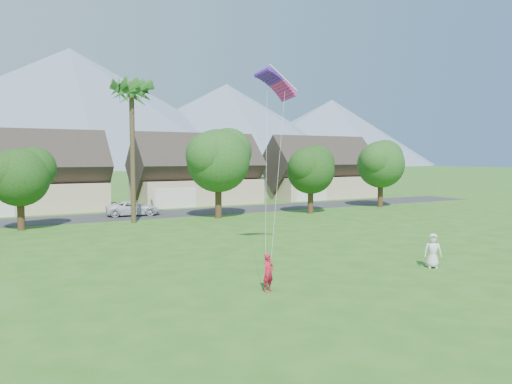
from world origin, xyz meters
TOP-DOWN VIEW (x-y plane):
  - ground at (0.00, 0.00)m, footprint 500.00×500.00m
  - street at (0.00, 34.00)m, footprint 90.00×7.00m
  - kite_flyer at (-3.14, 3.33)m, footprint 0.69×0.57m
  - watcher at (6.75, 3.09)m, footprint 1.06×1.00m
  - parked_car at (-0.53, 34.00)m, footprint 5.52×3.12m
  - mountain_ridge at (10.40, 260.00)m, footprint 540.00×240.00m
  - houses_row at (0.49, 42.99)m, footprint 72.75×8.19m
  - tree_row at (-1.14, 27.92)m, footprint 62.27×6.67m
  - fan_palm at (-2.00, 28.50)m, footprint 3.00×3.00m
  - parafoil_kite at (1.05, 9.54)m, footprint 2.83×1.28m

SIDE VIEW (x-z plane):
  - ground at x=0.00m, z-range 0.00..0.00m
  - street at x=0.00m, z-range 0.00..0.01m
  - parked_car at x=-0.53m, z-range 0.00..1.46m
  - kite_flyer at x=-3.14m, z-range 0.00..1.64m
  - watcher at x=6.75m, z-range 0.00..1.82m
  - houses_row at x=0.49m, z-range -0.99..7.87m
  - tree_row at x=-1.14m, z-range 0.66..9.11m
  - parafoil_kite at x=1.05m, z-range 9.81..10.31m
  - fan_palm at x=-2.00m, z-range 4.90..18.70m
  - mountain_ridge at x=10.40m, z-range -5.93..64.07m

